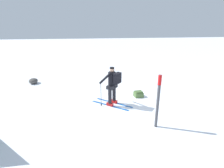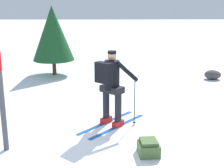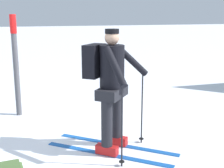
% 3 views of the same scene
% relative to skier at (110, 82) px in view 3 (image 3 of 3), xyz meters
% --- Properties ---
extents(ground_plane, '(80.00, 80.00, 0.00)m').
position_rel_skier_xyz_m(ground_plane, '(0.62, 0.77, -0.96)').
color(ground_plane, white).
extents(skier, '(1.51, 1.67, 1.67)m').
position_rel_skier_xyz_m(skier, '(0.00, 0.00, 0.00)').
color(skier, '#144C9E').
rests_on(skier, ground_plane).
extents(trail_marker, '(0.11, 0.11, 1.84)m').
position_rel_skier_xyz_m(trail_marker, '(1.95, 1.19, 0.10)').
color(trail_marker, '#4C4C51').
rests_on(trail_marker, ground_plane).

